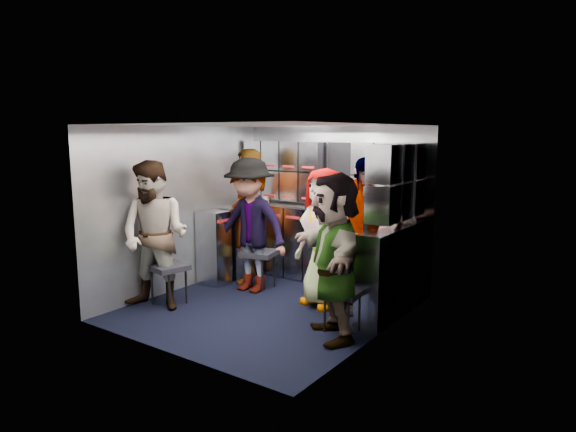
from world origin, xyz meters
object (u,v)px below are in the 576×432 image
Objects in this scene: jump_seat_near_left at (168,269)px; attendant_arc_a at (155,236)px; jump_seat_mid_left at (259,255)px; jump_seat_mid_right at (368,275)px; jump_seat_near_right at (342,295)px; attendant_arc_d at (362,236)px; attendant_arc_b at (250,225)px; attendant_arc_c at (324,238)px; attendant_arc_e at (334,257)px; jump_seat_center at (332,266)px; attendant_standing at (246,216)px.

jump_seat_near_left is 0.46m from attendant_arc_a.
jump_seat_mid_left is 1.52m from jump_seat_mid_right.
jump_seat_near_right is at bearing 11.68° from jump_seat_near_left.
jump_seat_near_left is at bearing 173.49° from attendant_arc_d.
attendant_arc_b is at bearing 50.98° from attendant_arc_a.
attendant_arc_c reaches higher than jump_seat_mid_left.
jump_seat_mid_left is 0.29× the size of attendant_arc_a.
attendant_arc_b is at bearing -168.57° from jump_seat_mid_right.
attendant_arc_b is (0.46, 0.96, 0.43)m from jump_seat_near_left.
jump_seat_mid_right is at bearing 140.52° from attendant_arc_e.
attendant_arc_e is (0.13, -1.02, 0.44)m from jump_seat_mid_right.
jump_seat_mid_right is 0.26× the size of attendant_arc_a.
attendant_arc_a reaches higher than jump_seat_mid_left.
jump_seat_mid_right is at bearing 9.88° from attendant_arc_b.
jump_seat_mid_right is (1.97, 1.27, -0.05)m from jump_seat_near_left.
jump_seat_mid_right is at bearing 32.77° from jump_seat_near_left.
jump_seat_mid_left is 1.58m from attendant_arc_d.
attendant_arc_c is (1.06, -0.11, 0.38)m from jump_seat_mid_left.
attendant_arc_a reaches higher than jump_seat_mid_right.
attendant_arc_c is (0.00, -0.18, 0.38)m from jump_seat_center.
jump_seat_center is 0.65m from attendant_arc_d.
jump_seat_near_left is 0.29× the size of attendant_arc_e.
jump_seat_mid_left is 1.13m from attendant_arc_c.
jump_seat_mid_left is 1.46m from attendant_arc_a.
attendant_arc_b is at bearing 162.12° from jump_seat_near_right.
attendant_arc_e is at bearing -24.93° from attendant_arc_b.
jump_seat_mid_left is at bearing -176.36° from jump_seat_center.
jump_seat_mid_right is 0.27× the size of attendant_arc_e.
attendant_arc_e is at bearing 26.52° from attendant_standing.
attendant_arc_d is at bearing -14.83° from jump_seat_center.
jump_seat_near_right is at bearing -23.38° from jump_seat_mid_left.
attendant_arc_d reaches higher than jump_seat_mid_right.
jump_seat_near_right is 0.26× the size of attendant_arc_a.
attendant_arc_c is at bearing 21.35° from attendant_arc_a.
attendant_arc_b is at bearing 149.34° from attendant_arc_d.
jump_seat_mid_right is (1.52, 0.13, -0.05)m from jump_seat_mid_left.
attendant_arc_d is at bearing -2.01° from jump_seat_mid_left.
attendant_arc_d is (0.46, -0.12, 0.45)m from jump_seat_center.
jump_seat_near_right is at bearing 30.78° from attendant_standing.
attendant_arc_d is (1.52, -0.05, 0.45)m from jump_seat_mid_left.
attendant_standing reaches higher than jump_seat_center.
attendant_arc_b is 1.79m from attendant_arc_e.
attendant_arc_c is at bearing -90.00° from jump_seat_center.
jump_seat_near_left is at bearing -111.79° from jump_seat_mid_left.
jump_seat_center is 1.20× the size of jump_seat_near_right.
attendant_arc_a is at bearing 177.33° from attendant_arc_d.
attendant_arc_c is at bearing 2.09° from attendant_arc_b.
attendant_standing is at bearing 84.25° from jump_seat_near_left.
attendant_arc_d is (1.85, -0.20, -0.02)m from attendant_standing.
jump_seat_center reaches higher than jump_seat_mid_right.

